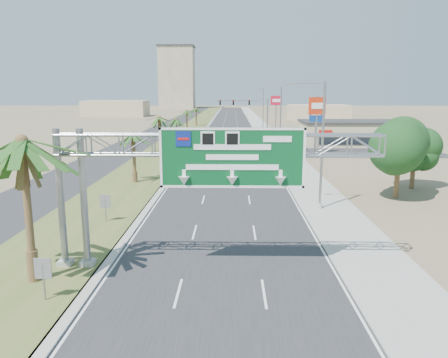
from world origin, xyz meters
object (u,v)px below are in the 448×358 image
Objects in this scene: sign_gantry at (201,156)px; pole_sign_blue at (316,114)px; car_far at (204,135)px; car_mid_lane at (240,164)px; pole_sign_red_near at (317,109)px; car_left_lane at (185,160)px; store_building at (353,134)px; pole_sign_red_far at (276,104)px; signal_mast at (257,116)px; car_right_lane at (253,143)px; palm_near at (22,142)px.

sign_gantry is 2.08× the size of pole_sign_blue.
car_mid_lane is at bearing -79.15° from car_far.
pole_sign_blue is at bearing 80.89° from pole_sign_red_near.
pole_sign_red_near reaches higher than car_left_lane.
sign_gantry is at bearing -86.38° from car_far.
store_building is 29.05m from car_far.
pole_sign_red_near is 1.01× the size of pole_sign_red_far.
car_right_lane is (-1.19, -11.21, -4.05)m from signal_mast.
sign_gantry is 42.06m from pole_sign_red_near.
car_mid_lane is at bearing -139.76° from pole_sign_red_near.
pole_sign_red_far is (-3.02, 26.98, 0.01)m from pole_sign_red_near.
car_far is at bearing 86.69° from palm_near.
pole_sign_red_near reaches higher than car_far.
pole_sign_red_near is at bearing -54.43° from car_right_lane.
car_far is at bearing 85.18° from car_left_lane.
palm_near reaches higher than pole_sign_blue.
signal_mast is (14.37, 63.97, -2.08)m from palm_near.
palm_near is at bearing -102.66° from signal_mast.
car_mid_lane is 15.46m from pole_sign_red_near.
pole_sign_red_near is at bearing 36.92° from car_mid_lane.
pole_sign_red_near reaches higher than sign_gantry.
pole_sign_red_far reaches higher than store_building.
pole_sign_red_near is (13.37, 39.87, 0.80)m from sign_gantry.
car_left_lane is (-10.67, -29.01, -4.11)m from signal_mast.
car_far is 0.59× the size of pole_sign_blue.
sign_gantry is at bearing -97.29° from car_right_lane.
signal_mast reaches higher than car_far.
car_far is (-9.26, 15.14, -0.11)m from car_right_lane.
sign_gantry is 67.65m from pole_sign_red_far.
palm_near is 68.30m from car_far.
car_right_lane is at bearing -96.06° from signal_mast.
car_left_lane is at bearing -113.61° from pole_sign_red_far.
signal_mast is at bearing -20.64° from car_far.
store_building is 2.08× the size of pole_sign_red_far.
car_left_lane is 32.94m from car_far.
signal_mast is 18.08m from store_building.
signal_mast is 6.63m from pole_sign_red_far.
pole_sign_red_near is at bearing -120.89° from store_building.
palm_near is 51.18m from pole_sign_blue.
pole_sign_blue is at bearing 72.34° from sign_gantry.
pole_sign_red_near is (17.58, -26.10, 6.16)m from car_far.
sign_gantry is 0.93× the size of store_building.
palm_near is 0.46× the size of store_building.
palm_near is 1.75× the size of car_far.
car_right_lane is at bearing 143.56° from pole_sign_blue.
sign_gantry reaches higher than car_mid_lane.
signal_mast reaches higher than sign_gantry.
pole_sign_blue is at bearing 64.29° from palm_near.
pole_sign_red_far reaches higher than palm_near.
pole_sign_blue is (11.50, 13.46, 5.36)m from car_mid_lane.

